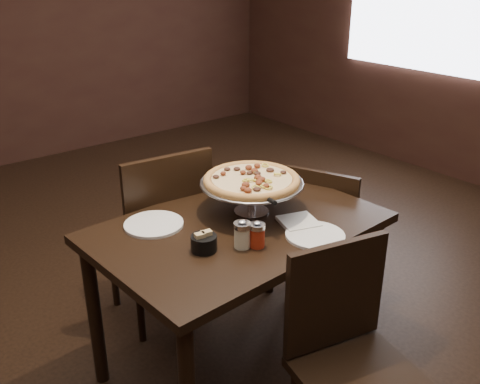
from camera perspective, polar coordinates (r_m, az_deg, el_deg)
room at (r=2.20m, az=0.40°, el=12.96°), size 6.04×7.04×2.84m
dining_table at (r=2.36m, az=-0.18°, el=-5.57°), size 1.26×0.87×0.76m
pizza_stand at (r=2.35m, az=1.26°, el=1.25°), size 0.46×0.46×0.19m
parmesan_shaker at (r=2.10m, az=0.24°, el=-4.53°), size 0.07×0.07×0.12m
pepper_flake_shaker at (r=2.11m, az=1.85°, el=-4.55°), size 0.06×0.06×0.11m
packet_caddy at (r=2.10m, az=-3.88°, el=-5.40°), size 0.10×0.10×0.08m
napkin_stack at (r=2.32m, az=6.26°, el=-3.21°), size 0.19×0.19×0.02m
plate_left at (r=2.32m, az=-9.19°, el=-3.42°), size 0.25×0.25×0.01m
plate_near at (r=2.22m, az=8.01°, el=-4.60°), size 0.25×0.25×0.01m
serving_spatula at (r=2.18m, az=2.88°, el=-0.70°), size 0.14×0.14×0.02m
chair_far at (r=2.76m, az=-8.45°, el=-4.12°), size 0.50×0.50×0.98m
chair_near at (r=2.07m, az=11.68°, el=-16.58°), size 0.50×0.50×0.89m
chair_side at (r=2.95m, az=9.11°, el=-4.02°), size 0.51×0.51×0.83m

